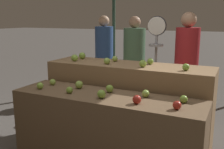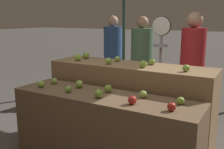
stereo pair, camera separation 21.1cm
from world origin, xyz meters
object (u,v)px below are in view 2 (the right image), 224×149
(person_customer_left, at_px, (142,55))
(person_customer_right, at_px, (113,51))
(person_vendor_at_scale, at_px, (192,62))
(produce_scale, at_px, (161,49))

(person_customer_left, distance_m, person_customer_right, 0.75)
(person_vendor_at_scale, height_order, person_customer_left, person_vendor_at_scale)
(produce_scale, bearing_deg, person_vendor_at_scale, 35.53)
(person_vendor_at_scale, distance_m, person_customer_left, 1.15)
(person_vendor_at_scale, bearing_deg, person_customer_right, -31.78)
(person_customer_left, xyz_separation_m, person_customer_right, (-0.71, 0.21, 0.02))
(produce_scale, height_order, person_customer_left, person_customer_left)
(person_vendor_at_scale, relative_size, person_customer_right, 1.02)
(person_vendor_at_scale, xyz_separation_m, person_customer_right, (-1.72, 0.77, -0.03))
(produce_scale, distance_m, person_customer_left, 1.07)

